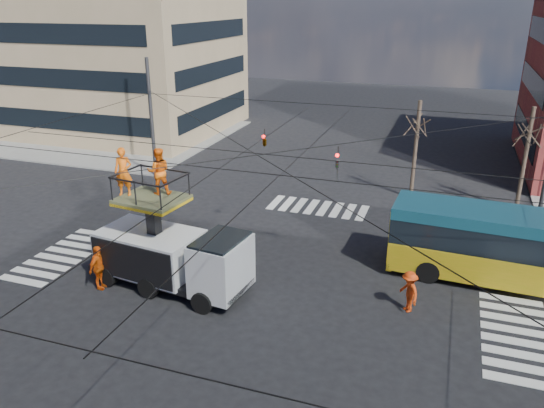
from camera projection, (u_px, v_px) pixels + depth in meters
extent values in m
plane|color=black|center=(259.00, 290.00, 22.33)|extent=(120.00, 120.00, 0.00)
cube|color=slate|center=(120.00, 136.00, 47.20)|extent=(18.00, 18.00, 0.12)
cube|color=black|center=(70.00, 121.00, 42.27)|extent=(15.30, 0.12, 1.50)
cube|color=black|center=(215.00, 110.00, 46.59)|extent=(0.12, 13.60, 1.50)
cube|color=black|center=(64.00, 79.00, 41.07)|extent=(15.30, 0.12, 1.50)
cube|color=black|center=(213.00, 71.00, 45.38)|extent=(0.12, 13.60, 1.50)
cube|color=black|center=(58.00, 34.00, 39.86)|extent=(15.30, 0.12, 1.50)
cube|color=black|center=(212.00, 30.00, 44.18)|extent=(0.12, 13.60, 1.50)
cube|color=black|center=(525.00, 130.00, 38.94)|extent=(0.12, 13.60, 1.58)
cube|color=black|center=(533.00, 82.00, 37.68)|extent=(0.12, 13.60, 1.57)
cube|color=black|center=(542.00, 30.00, 36.41)|extent=(0.12, 13.60, 1.57)
cylinder|color=#2D2D30|center=(152.00, 119.00, 35.11)|extent=(0.24, 0.24, 8.00)
cylinder|color=black|center=(329.00, 105.00, 30.84)|extent=(24.00, 0.03, 0.03)
cylinder|color=black|center=(9.00, 135.00, 23.91)|extent=(0.03, 24.00, 0.03)
cylinder|color=black|center=(28.00, 336.00, 9.69)|extent=(24.00, 0.03, 0.03)
cylinder|color=black|center=(257.00, 155.00, 20.19)|extent=(24.02, 24.02, 0.03)
cylinder|color=black|center=(257.00, 155.00, 20.19)|extent=(24.02, 24.02, 0.03)
cylinder|color=black|center=(246.00, 172.00, 19.24)|extent=(24.00, 0.03, 0.03)
cylinder|color=black|center=(268.00, 154.00, 21.36)|extent=(24.00, 0.03, 0.03)
cylinder|color=black|center=(229.00, 162.00, 20.70)|extent=(0.03, 24.00, 0.03)
cylinder|color=black|center=(287.00, 168.00, 19.97)|extent=(0.03, 24.00, 0.03)
imported|color=black|center=(338.00, 160.00, 22.37)|extent=(0.16, 0.20, 1.00)
imported|color=black|center=(265.00, 136.00, 25.25)|extent=(0.26, 1.24, 0.50)
cylinder|color=#382B21|center=(415.00, 151.00, 31.62)|extent=(0.24, 0.24, 6.00)
cylinder|color=#382B21|center=(525.00, 160.00, 29.80)|extent=(0.24, 0.24, 6.00)
cube|color=black|center=(170.00, 274.00, 22.48)|extent=(7.21, 3.03, 0.30)
cube|color=silver|center=(221.00, 266.00, 21.06)|extent=(2.08, 2.60, 2.20)
cube|color=black|center=(221.00, 248.00, 20.77)|extent=(1.86, 2.48, 0.80)
cube|color=silver|center=(151.00, 251.00, 22.52)|extent=(4.47, 2.99, 1.80)
cylinder|color=black|center=(203.00, 302.00, 20.57)|extent=(0.94, 0.46, 0.90)
cylinder|color=black|center=(232.00, 276.00, 22.50)|extent=(0.94, 0.46, 0.90)
cylinder|color=black|center=(149.00, 288.00, 21.64)|extent=(0.94, 0.46, 0.90)
cylinder|color=black|center=(182.00, 264.00, 23.56)|extent=(0.94, 0.46, 0.90)
cylinder|color=black|center=(107.00, 276.00, 22.53)|extent=(0.94, 0.46, 0.90)
cylinder|color=black|center=(142.00, 254.00, 24.46)|extent=(0.94, 0.46, 0.90)
cube|color=black|center=(154.00, 227.00, 21.97)|extent=(0.50, 0.50, 2.48)
cube|color=#444529|center=(152.00, 199.00, 21.52)|extent=(2.83, 2.40, 0.12)
cube|color=yellow|center=(152.00, 201.00, 21.57)|extent=(2.83, 2.40, 0.12)
imported|color=#E75E0E|center=(123.00, 172.00, 21.43)|extent=(0.83, 0.66, 1.99)
imported|color=#E75E0E|center=(159.00, 171.00, 21.57)|extent=(1.18, 1.10, 1.94)
cube|color=gold|center=(534.00, 267.00, 22.20)|extent=(11.94, 3.20, 1.30)
cube|color=black|center=(539.00, 241.00, 21.76)|extent=(11.93, 3.15, 1.10)
cube|color=#0E313F|center=(543.00, 224.00, 21.48)|extent=(11.94, 3.20, 0.50)
cube|color=gold|center=(396.00, 232.00, 23.99)|extent=(0.38, 2.48, 2.80)
cube|color=black|center=(392.00, 255.00, 24.42)|extent=(0.28, 2.60, 0.30)
cube|color=gold|center=(400.00, 207.00, 23.50)|extent=(0.18, 1.60, 0.35)
cylinder|color=black|center=(428.00, 272.00, 22.78)|extent=(1.01, 0.35, 1.00)
cylinder|color=black|center=(434.00, 249.00, 24.82)|extent=(1.01, 0.35, 1.00)
cone|color=#DC5109|center=(108.00, 267.00, 23.61)|extent=(0.36, 0.36, 0.63)
imported|color=orange|center=(99.00, 268.00, 22.14)|extent=(0.48, 1.14, 1.94)
imported|color=#F3420F|center=(409.00, 292.00, 20.56)|extent=(1.15, 1.26, 1.70)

